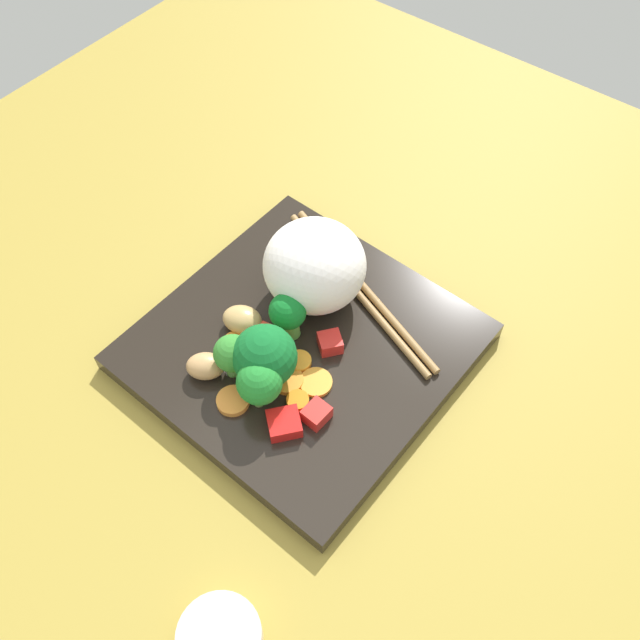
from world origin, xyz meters
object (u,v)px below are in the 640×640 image
(rice_mound, at_px, (315,266))
(carrot_slice_2, at_px, (233,401))
(square_plate, at_px, (303,346))
(chopstick_pair, at_px, (359,288))
(broccoli_floret_3, at_px, (259,383))
(sauce_cup, at_px, (220,638))

(rice_mound, distance_m, carrot_slice_2, 0.15)
(rice_mound, bearing_deg, carrot_slice_2, 97.41)
(square_plate, relative_size, chopstick_pair, 1.20)
(rice_mound, xyz_separation_m, carrot_slice_2, (-0.02, 0.14, -0.04))
(rice_mound, relative_size, broccoli_floret_3, 1.77)
(rice_mound, height_order, broccoli_floret_3, rice_mound)
(square_plate, bearing_deg, sauce_cup, 115.40)
(square_plate, distance_m, rice_mound, 0.08)
(square_plate, bearing_deg, carrot_slice_2, 85.29)
(square_plate, height_order, rice_mound, rice_mound)
(square_plate, bearing_deg, rice_mound, -63.71)
(rice_mound, height_order, carrot_slice_2, rice_mound)
(broccoli_floret_3, height_order, chopstick_pair, broccoli_floret_3)
(square_plate, distance_m, chopstick_pair, 0.08)
(square_plate, xyz_separation_m, chopstick_pair, (-0.01, -0.08, 0.01))
(broccoli_floret_3, xyz_separation_m, sauce_cup, (-0.10, 0.17, -0.04))
(square_plate, relative_size, sauce_cup, 4.36)
(rice_mound, xyz_separation_m, broccoli_floret_3, (-0.04, 0.13, -0.01))
(rice_mound, bearing_deg, sauce_cup, 115.56)
(carrot_slice_2, distance_m, chopstick_pair, 0.17)
(chopstick_pair, distance_m, sauce_cup, 0.34)
(square_plate, bearing_deg, chopstick_pair, -94.91)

